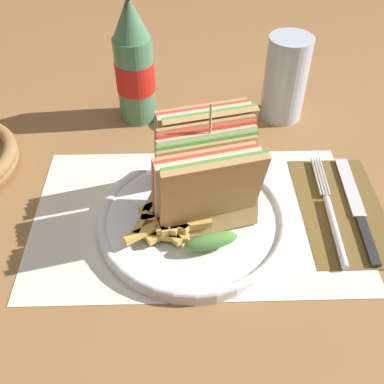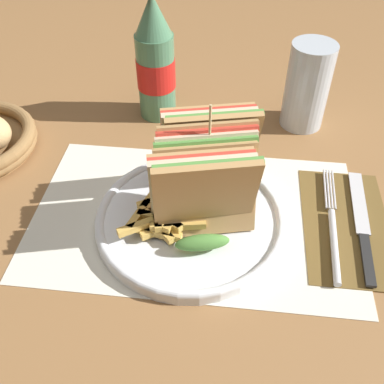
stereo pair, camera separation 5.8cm
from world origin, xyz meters
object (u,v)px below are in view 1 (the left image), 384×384
Objects in this scene: club_sandwich at (205,171)px; glass_near at (286,79)px; knife at (357,208)px; coke_bottle_near at (134,64)px; plate_main at (192,219)px; fork at (331,216)px.

club_sandwich reaches higher than glass_near.
coke_bottle_near is at bearing 145.79° from knife.
plate_main is 1.76× the size of glass_near.
fork is 0.99× the size of knife.
glass_near is at bearing 57.71° from plate_main.
plate_main is 1.09× the size of coke_bottle_near.
club_sandwich is 0.85× the size of coke_bottle_near.
club_sandwich is 0.25m from coke_bottle_near.
glass_near is at bearing 108.72° from knife.
knife is 0.25m from glass_near.
club_sandwich is 0.98× the size of fork.
knife is at bearing -0.29° from club_sandwich.
glass_near is at bearing 98.77° from fork.
plate_main is 1.27× the size of club_sandwich.
knife is 1.42× the size of glass_near.
coke_bottle_near is 1.62× the size of glass_near.
knife is (0.04, 0.02, -0.00)m from fork.
glass_near is (0.24, -0.00, -0.03)m from coke_bottle_near.
glass_near is (0.16, 0.25, 0.06)m from plate_main.
coke_bottle_near is at bearing 113.63° from club_sandwich.
club_sandwich reaches higher than fork.
club_sandwich is at bearing -66.37° from coke_bottle_near.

